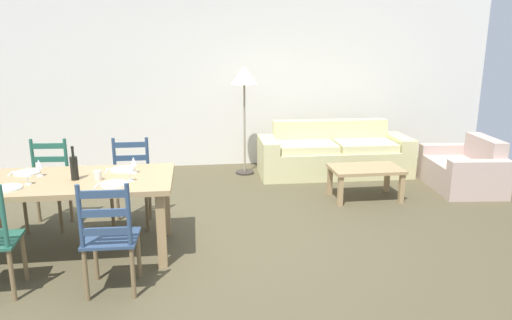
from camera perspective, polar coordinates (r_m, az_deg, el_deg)
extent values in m
cube|color=#4D452F|center=(4.80, -5.21, -10.48)|extent=(9.60, 9.60, 0.02)
cube|color=silver|center=(7.69, -6.55, 9.34)|extent=(9.60, 0.16, 2.70)
cube|color=#A28357|center=(4.70, -21.75, -2.46)|extent=(1.90, 0.96, 0.05)
cube|color=#A28357|center=(4.33, -11.42, -8.37)|extent=(0.08, 0.08, 0.70)
cube|color=#A28357|center=(5.04, -10.89, -5.07)|extent=(0.08, 0.08, 0.70)
cylinder|color=brown|center=(4.52, -26.33, -10.48)|extent=(0.04, 0.04, 0.43)
cylinder|color=brown|center=(4.22, -27.55, -12.36)|extent=(0.04, 0.04, 0.43)
cylinder|color=#265D4A|center=(4.04, -28.34, -6.06)|extent=(0.04, 0.04, 0.50)
cube|color=navy|center=(4.01, -17.17, -9.10)|extent=(0.43, 0.41, 0.03)
cylinder|color=brown|center=(4.29, -18.91, -11.01)|extent=(0.04, 0.04, 0.43)
cylinder|color=brown|center=(4.23, -14.06, -11.06)|extent=(0.04, 0.04, 0.43)
cylinder|color=brown|center=(4.00, -19.98, -13.06)|extent=(0.04, 0.04, 0.43)
cylinder|color=brown|center=(3.93, -14.74, -13.17)|extent=(0.04, 0.04, 0.43)
cylinder|color=navy|center=(3.80, -20.61, -6.43)|extent=(0.04, 0.04, 0.50)
cylinder|color=navy|center=(3.73, -15.22, -6.42)|extent=(0.04, 0.04, 0.50)
cube|color=navy|center=(3.81, -17.79, -8.26)|extent=(0.38, 0.03, 0.06)
cube|color=navy|center=(3.76, -17.96, -6.15)|extent=(0.38, 0.03, 0.06)
cube|color=navy|center=(3.71, -18.14, -3.97)|extent=(0.38, 0.03, 0.06)
cube|color=#245B47|center=(5.57, -24.09, -3.16)|extent=(0.45, 0.43, 0.03)
cylinder|color=brown|center=(5.43, -22.67, -6.02)|extent=(0.04, 0.04, 0.43)
cylinder|color=brown|center=(5.56, -26.20, -5.94)|extent=(0.04, 0.04, 0.43)
cylinder|color=brown|center=(5.73, -21.60, -4.86)|extent=(0.04, 0.04, 0.43)
cylinder|color=brown|center=(5.85, -24.96, -4.82)|extent=(0.04, 0.04, 0.43)
cylinder|color=#245B47|center=(5.60, -22.05, -0.09)|extent=(0.04, 0.04, 0.50)
cylinder|color=#245B47|center=(5.72, -25.47, -0.14)|extent=(0.04, 0.04, 0.50)
cube|color=#245B47|center=(5.69, -23.65, -1.38)|extent=(0.38, 0.05, 0.06)
cube|color=#245B47|center=(5.65, -23.80, 0.08)|extent=(0.38, 0.05, 0.06)
cube|color=#245B47|center=(5.62, -23.95, 1.57)|extent=(0.38, 0.05, 0.06)
cube|color=navy|center=(5.33, -14.99, -3.14)|extent=(0.42, 0.40, 0.03)
cylinder|color=brown|center=(5.22, -13.10, -6.06)|extent=(0.04, 0.04, 0.43)
cylinder|color=brown|center=(5.27, -17.02, -6.13)|extent=(0.04, 0.04, 0.43)
cylinder|color=brown|center=(5.53, -12.77, -4.85)|extent=(0.04, 0.04, 0.43)
cylinder|color=brown|center=(5.58, -16.46, -4.92)|extent=(0.04, 0.04, 0.43)
cylinder|color=navy|center=(5.40, -13.05, 0.10)|extent=(0.04, 0.04, 0.50)
cylinder|color=navy|center=(5.45, -16.82, -0.02)|extent=(0.04, 0.04, 0.50)
cube|color=navy|center=(5.45, -14.86, -1.28)|extent=(0.38, 0.03, 0.06)
cube|color=navy|center=(5.41, -14.96, 0.25)|extent=(0.38, 0.03, 0.06)
cube|color=navy|center=(5.38, -15.06, 1.80)|extent=(0.38, 0.03, 0.06)
cylinder|color=white|center=(4.60, -27.96, -3.04)|extent=(0.24, 0.24, 0.02)
cylinder|color=white|center=(4.36, -16.83, -2.82)|extent=(0.24, 0.24, 0.02)
cube|color=silver|center=(4.39, -18.75, -2.94)|extent=(0.03, 0.17, 0.01)
cylinder|color=white|center=(5.05, -26.07, -1.39)|extent=(0.24, 0.24, 0.02)
cube|color=silver|center=(5.10, -27.66, -1.50)|extent=(0.02, 0.17, 0.01)
cylinder|color=white|center=(4.84, -15.93, -1.10)|extent=(0.24, 0.24, 0.02)
cube|color=silver|center=(4.87, -17.67, -1.22)|extent=(0.02, 0.17, 0.01)
cylinder|color=black|center=(4.63, -21.23, -0.94)|extent=(0.07, 0.07, 0.22)
cylinder|color=black|center=(4.59, -21.39, 0.87)|extent=(0.02, 0.02, 0.08)
cylinder|color=black|center=(4.58, -21.45, 1.45)|extent=(0.03, 0.03, 0.02)
cylinder|color=white|center=(4.67, -25.94, -2.65)|extent=(0.06, 0.06, 0.01)
cylinder|color=white|center=(4.66, -25.99, -2.20)|extent=(0.01, 0.01, 0.07)
cone|color=white|center=(4.64, -26.09, -1.29)|extent=(0.06, 0.06, 0.08)
cylinder|color=white|center=(4.45, -14.99, -2.44)|extent=(0.06, 0.06, 0.01)
cylinder|color=white|center=(4.44, -15.02, -1.97)|extent=(0.01, 0.01, 0.07)
cone|color=white|center=(4.42, -15.09, -1.00)|extent=(0.06, 0.06, 0.08)
cylinder|color=white|center=(4.91, -24.76, -1.75)|extent=(0.06, 0.06, 0.01)
cylinder|color=white|center=(4.90, -24.81, -1.32)|extent=(0.01, 0.01, 0.07)
cone|color=white|center=(4.88, -24.90, -0.44)|extent=(0.06, 0.06, 0.08)
cylinder|color=white|center=(4.71, -14.58, -1.51)|extent=(0.06, 0.06, 0.01)
cylinder|color=white|center=(4.70, -14.61, -1.07)|extent=(0.01, 0.01, 0.07)
cone|color=white|center=(4.68, -14.66, -0.15)|extent=(0.06, 0.06, 0.08)
cylinder|color=beige|center=(4.55, -18.68, -1.80)|extent=(0.07, 0.07, 0.09)
cube|color=beige|center=(7.28, 9.47, -0.23)|extent=(1.82, 0.83, 0.40)
cube|color=beige|center=(7.51, 8.91, 1.81)|extent=(1.80, 0.23, 0.80)
cube|color=beige|center=(7.60, 16.91, 0.65)|extent=(0.26, 0.80, 0.58)
cube|color=beige|center=(7.05, 1.49, 0.24)|extent=(0.26, 0.80, 0.58)
cube|color=beige|center=(7.31, 13.05, 1.75)|extent=(0.87, 0.66, 0.12)
cube|color=beige|center=(7.06, 6.15, 1.60)|extent=(0.87, 0.66, 0.12)
cube|color=#A28357|center=(6.20, 13.18, -1.05)|extent=(0.90, 0.56, 0.04)
cube|color=#A28357|center=(5.92, 10.21, -3.74)|extent=(0.06, 0.06, 0.38)
cube|color=#A28357|center=(6.21, 17.28, -3.33)|extent=(0.06, 0.06, 0.38)
cube|color=#A28357|center=(6.34, 8.96, -2.48)|extent=(0.06, 0.06, 0.38)
cube|color=#A28357|center=(6.61, 15.64, -2.15)|extent=(0.06, 0.06, 0.38)
cube|color=#BCA194|center=(7.12, 23.64, -1.68)|extent=(0.88, 0.88, 0.38)
cube|color=#BCA194|center=(7.21, 25.93, -0.33)|extent=(0.28, 0.82, 0.72)
cube|color=#BCA194|center=(6.68, 25.45, -2.24)|extent=(0.81, 0.26, 0.52)
cube|color=#BCA194|center=(7.53, 22.14, -0.15)|extent=(0.81, 0.26, 0.52)
cylinder|color=#332D28|center=(7.30, -1.37, -1.51)|extent=(0.28, 0.28, 0.03)
cylinder|color=gray|center=(7.14, -1.40, 3.83)|extent=(0.03, 0.03, 1.35)
cone|color=beige|center=(7.04, -1.44, 10.29)|extent=(0.40, 0.40, 0.26)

